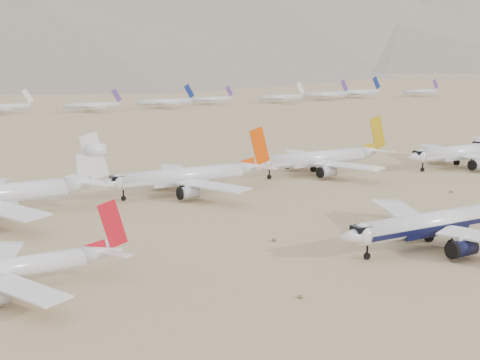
{
  "coord_description": "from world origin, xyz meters",
  "views": [
    {
      "loc": [
        -101.91,
        -97.47,
        38.52
      ],
      "look_at": [
        -21.65,
        44.1,
        7.0
      ],
      "focal_mm": 50.0,
      "sensor_mm": 36.0,
      "label": 1
    }
  ],
  "objects": [
    {
      "name": "row2_gold_tail",
      "position": [
        24.1,
        72.4,
        4.91
      ],
      "size": [
        49.35,
        48.27,
        17.57
      ],
      "color": "white",
      "rests_on": "ground"
    },
    {
      "name": "main_airliner",
      "position": [
        -2.15,
        -4.59,
        4.82
      ],
      "size": [
        49.66,
        48.51,
        17.53
      ],
      "color": "white",
      "rests_on": "ground"
    },
    {
      "name": "distant_storage_row",
      "position": [
        50.28,
        333.57,
        4.36
      ],
      "size": [
        622.13,
        58.16,
        15.25
      ],
      "color": "silver",
      "rests_on": "ground"
    },
    {
      "name": "row2_orange_tail",
      "position": [
        -25.44,
        65.75,
        4.83
      ],
      "size": [
        48.24,
        47.19,
        17.21
      ],
      "color": "white",
      "rests_on": "ground"
    },
    {
      "name": "foothills",
      "position": [
        526.68,
        1100.0,
        67.15
      ],
      "size": [
        4637.5,
        1395.0,
        155.0
      ],
      "color": "slate",
      "rests_on": "ground"
    },
    {
      "name": "row2_navy_widebody",
      "position": [
        74.6,
        58.94,
        4.96
      ],
      "size": [
        49.95,
        48.85,
        17.77
      ],
      "color": "white",
      "rests_on": "ground"
    },
    {
      "name": "ground",
      "position": [
        0.0,
        0.0,
        0.0
      ],
      "size": [
        7000.0,
        7000.0,
        0.0
      ],
      "primitive_type": "plane",
      "color": "#957557",
      "rests_on": "ground"
    },
    {
      "name": "second_airliner",
      "position": [
        -83.22,
        11.12,
        3.74
      ],
      "size": [
        37.71,
        36.86,
        13.37
      ],
      "color": "white",
      "rests_on": "ground"
    }
  ]
}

